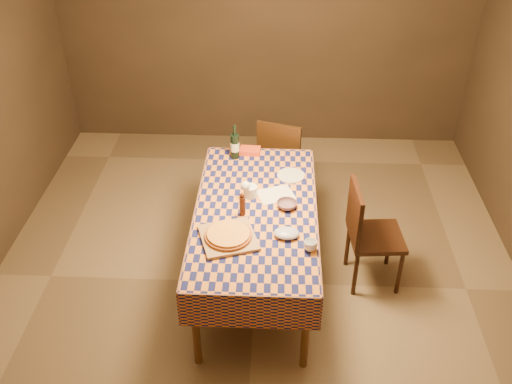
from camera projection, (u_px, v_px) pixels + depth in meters
room at (256, 144)px, 4.04m from camera, size 5.00×5.10×2.70m
dining_table at (256, 217)px, 4.42m from camera, size 0.94×1.84×0.77m
cutting_board at (228, 238)px, 4.08m from camera, size 0.48×0.48×0.02m
pizza at (228, 235)px, 4.06m from camera, size 0.42×0.42×0.03m
pepper_mill at (242, 204)px, 4.27m from camera, size 0.06×0.06×0.20m
bowl at (287, 205)px, 4.38m from camera, size 0.18×0.18×0.05m
wine_glass at (245, 186)px, 4.44m from camera, size 0.08×0.08×0.15m
wine_bottle at (235, 146)px, 4.93m from camera, size 0.08×0.08×0.31m
deli_tub at (251, 191)px, 4.50m from camera, size 0.14×0.14×0.09m
takeout_container at (250, 151)px, 5.05m from camera, size 0.19×0.13×0.04m
white_plate at (291, 176)px, 4.75m from camera, size 0.27×0.27×0.01m
tumbler at (310, 246)px, 3.97m from camera, size 0.11×0.11×0.08m
flour_patch at (276, 194)px, 4.54m from camera, size 0.33×0.30×0.00m
flour_bag at (287, 233)px, 4.10m from camera, size 0.22×0.19×0.05m
chair_far at (282, 157)px, 5.48m from camera, size 0.53×0.53×0.93m
chair_right at (367, 230)px, 4.56m from camera, size 0.46×0.45×0.93m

